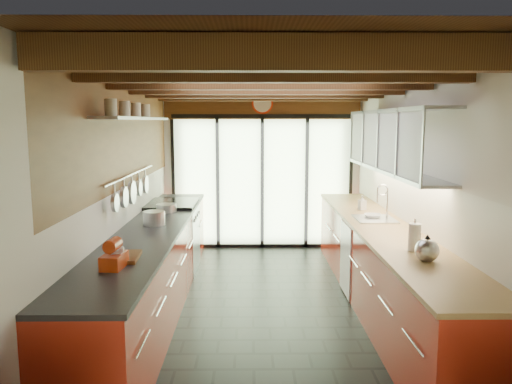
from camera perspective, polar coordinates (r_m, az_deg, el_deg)
ground at (r=5.75m, az=1.34°, el=-13.00°), size 5.50×5.50×0.00m
room_shell at (r=5.38m, az=1.40°, el=3.66°), size 5.50×5.50×5.50m
ceiling_beams at (r=5.76m, az=1.29°, el=12.00°), size 3.14×5.06×4.90m
glass_door at (r=8.07m, az=0.72°, el=5.19°), size 2.95×0.10×2.90m
left_counter at (r=5.70m, az=-11.70°, el=-8.47°), size 0.68×5.00×0.92m
range_stove at (r=7.08m, az=-9.46°, el=-5.07°), size 0.66×0.90×0.97m
right_counter at (r=5.79m, az=14.20°, el=-8.30°), size 0.68×5.00×0.92m
sink_assembly at (r=6.05m, az=13.53°, el=-2.70°), size 0.45×0.52×0.43m
upper_cabinets_right at (r=5.89m, az=15.41°, el=5.67°), size 0.34×3.00×3.00m
left_wall_fixtures at (r=5.69m, az=-13.66°, el=5.61°), size 0.28×2.60×0.96m
stand_mixer at (r=4.12m, az=-15.90°, el=-7.03°), size 0.17×0.28×0.24m
pot_large at (r=5.69m, az=-11.58°, el=-2.94°), size 0.30×0.30×0.16m
pot_small at (r=6.48m, az=-10.21°, el=-1.80°), size 0.31×0.31×0.10m
cutting_board at (r=4.38m, az=-15.00°, el=-7.19°), size 0.29×0.39×0.03m
kettle at (r=4.38m, az=18.96°, el=-6.16°), size 0.26×0.28×0.24m
paper_towel at (r=4.67m, az=17.66°, el=-4.98°), size 0.14×0.14×0.29m
soap_bottle at (r=6.66m, az=12.05°, el=-1.20°), size 0.11×0.11×0.19m
bowl at (r=6.12m, az=13.20°, el=-2.71°), size 0.25×0.25×0.05m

